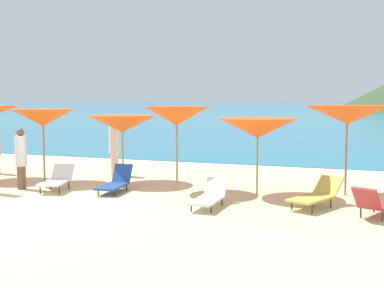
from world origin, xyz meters
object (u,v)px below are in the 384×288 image
umbrella_5 (177,116)px  lounge_chair_2 (57,179)px  umbrella_6 (258,128)px  beachgoer_0 (21,157)px  umbrella_7 (347,115)px  lounge_chair_5 (209,196)px  lounge_chair_1 (375,203)px  umbrella_4 (122,124)px  lounge_chair_4 (115,182)px  lounge_chair_7 (316,195)px  beachgoer_2 (114,146)px  umbrella_3 (43,118)px

umbrella_5 → lounge_chair_2: size_ratio=1.50×
umbrella_6 → beachgoer_0: 6.73m
umbrella_7 → lounge_chair_5: (-2.95, -2.64, -1.89)m
lounge_chair_1 → umbrella_7: bearing=-51.1°
umbrella_4 → lounge_chair_4: umbrella_4 is taller
umbrella_4 → beachgoer_0: size_ratio=1.24×
umbrella_5 → lounge_chair_1: umbrella_5 is taller
lounge_chair_7 → beachgoer_2: (-6.95, 2.75, 0.70)m
umbrella_6 → lounge_chair_5: (-0.73, -1.85, -1.54)m
umbrella_5 → lounge_chair_1: 5.71m
umbrella_6 → lounge_chair_5: 2.51m
umbrella_5 → lounge_chair_5: size_ratio=1.51×
umbrella_6 → lounge_chair_7: umbrella_6 is taller
umbrella_6 → lounge_chair_5: size_ratio=1.39×
umbrella_3 → lounge_chair_4: (2.92, -0.75, -1.72)m
umbrella_5 → umbrella_7: 4.57m
lounge_chair_5 → beachgoer_0: beachgoer_0 is taller
umbrella_4 → lounge_chair_4: 2.23m
umbrella_5 → beachgoer_2: bearing=148.2°
beachgoer_0 → beachgoer_2: (1.23, 3.18, 0.09)m
umbrella_6 → lounge_chair_2: umbrella_6 is taller
lounge_chair_2 → lounge_chair_4: size_ratio=1.02×
umbrella_5 → lounge_chair_4: (-1.54, -0.74, -1.83)m
lounge_chair_1 → lounge_chair_5: 3.71m
beachgoer_0 → umbrella_7: bearing=148.5°
umbrella_6 → beachgoer_2: size_ratio=1.14×
lounge_chair_4 → lounge_chair_5: 3.20m
umbrella_5 → umbrella_6: 2.27m
umbrella_4 → lounge_chair_7: bearing=-15.2°
umbrella_7 → lounge_chair_4: (-6.01, -1.70, -1.88)m
lounge_chair_2 → lounge_chair_7: bearing=-13.4°
lounge_chair_2 → umbrella_6: bearing=-2.1°
umbrella_3 → umbrella_4: bearing=18.1°
lounge_chair_5 → lounge_chair_7: size_ratio=0.87×
umbrella_4 → lounge_chair_4: bearing=-69.2°
umbrella_7 → lounge_chair_4: bearing=-164.2°
umbrella_3 → beachgoer_2: 2.55m
beachgoer_2 → lounge_chair_5: bearing=59.5°
umbrella_6 → beachgoer_0: size_ratio=1.25×
lounge_chair_2 → umbrella_3: bearing=122.6°
lounge_chair_7 → umbrella_7: bearing=96.2°
umbrella_4 → umbrella_7: bearing=1.6°
umbrella_3 → umbrella_4: size_ratio=1.05×
umbrella_7 → lounge_chair_4: umbrella_7 is taller
umbrella_5 → umbrella_3: bearing=179.9°
umbrella_5 → lounge_chair_1: size_ratio=1.58×
umbrella_6 → lounge_chair_5: bearing=-111.6°
lounge_chair_1 → lounge_chair_7: lounge_chair_1 is taller
lounge_chair_1 → lounge_chair_4: bearing=15.5°
umbrella_5 → beachgoer_0: bearing=-163.0°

